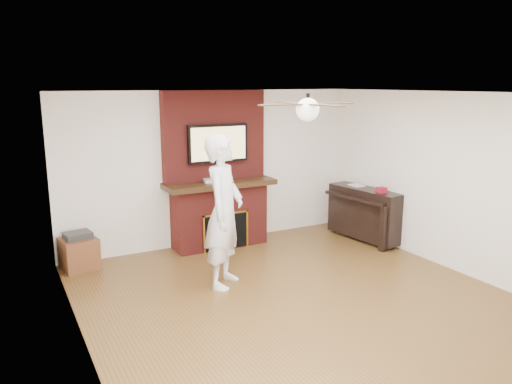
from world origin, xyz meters
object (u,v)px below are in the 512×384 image
person (224,212)px  side_table (79,252)px  piano (365,213)px  fireplace (218,185)px

person → side_table: person is taller
person → piano: (2.88, 0.64, -0.52)m
person → piano: person is taller
fireplace → piano: size_ratio=1.79×
fireplace → person: (-0.60, -1.57, -0.00)m
side_table → piano: size_ratio=0.39×
side_table → piano: piano is taller
fireplace → person: 1.68m
side_table → piano: (4.48, -0.86, 0.23)m
fireplace → side_table: (-2.20, -0.07, -0.75)m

